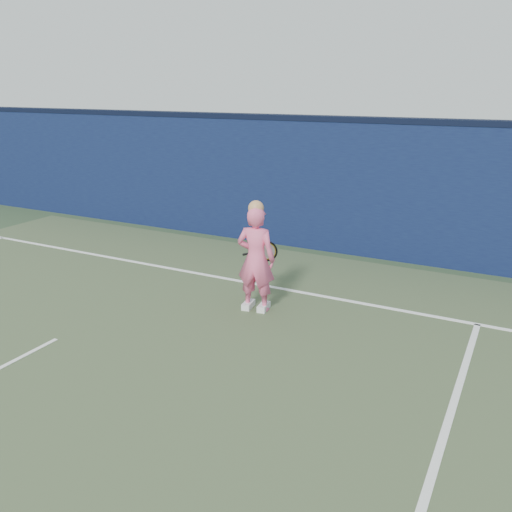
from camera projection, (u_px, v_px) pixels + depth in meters
The scene contains 4 objects.
backstop_wall at pixel (253, 181), 11.29m from camera, with size 24.00×0.40×2.50m, color #0D153A.
wall_cap at pixel (253, 116), 10.90m from camera, with size 24.00×0.42×0.10m, color black.
player at pixel (256, 259), 7.74m from camera, with size 0.61×0.44×1.63m.
racket at pixel (266, 251), 8.13m from camera, with size 0.58×0.15×0.31m.
Camera 1 is at (5.23, -3.45, 3.16)m, focal length 38.00 mm.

